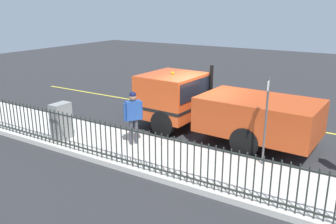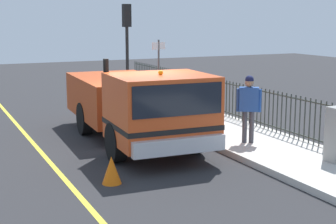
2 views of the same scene
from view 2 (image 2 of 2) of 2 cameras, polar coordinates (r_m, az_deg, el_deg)
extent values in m
plane|color=#2B2B2D|center=(13.59, -3.01, -4.16)|extent=(54.75, 54.75, 0.00)
cube|color=beige|center=(14.91, 7.52, -2.59)|extent=(2.52, 24.88, 0.16)
cube|color=yellow|center=(12.89, -13.31, -5.24)|extent=(0.12, 22.40, 0.01)
cube|color=#D84C1E|center=(12.23, -0.82, 0.40)|extent=(2.43, 2.18, 1.63)
cube|color=black|center=(12.17, -0.83, 2.06)|extent=(2.25, 2.22, 0.72)
cube|color=#B8411A|center=(15.53, -5.62, 1.71)|extent=(2.52, 4.00, 1.19)
cube|color=silver|center=(11.36, 1.28, -3.82)|extent=(2.22, 0.31, 0.36)
cube|color=black|center=(12.30, -0.82, -1.24)|extent=(2.46, 2.21, 0.12)
cylinder|color=black|center=(13.09, 2.94, -2.58)|extent=(0.35, 0.97, 0.96)
cylinder|color=black|center=(12.35, -5.88, -3.42)|extent=(0.35, 0.97, 0.96)
cylinder|color=black|center=(15.96, -1.99, -0.17)|extent=(0.35, 0.97, 0.96)
cylinder|color=black|center=(15.36, -9.32, -0.73)|extent=(0.35, 0.97, 0.96)
sphere|color=orange|center=(12.11, -0.83, 4.44)|extent=(0.12, 0.12, 0.12)
cylinder|color=black|center=(12.94, -6.89, 1.63)|extent=(0.14, 0.14, 1.96)
cube|color=#264C99|center=(13.53, 9.05, 1.43)|extent=(0.55, 0.47, 0.63)
sphere|color=#997051|center=(13.47, 9.10, 3.25)|extent=(0.24, 0.24, 0.24)
sphere|color=#14193F|center=(13.46, 9.11, 3.60)|extent=(0.22, 0.22, 0.22)
cylinder|color=#3F3F47|center=(13.67, 9.34, -1.66)|extent=(0.13, 0.13, 0.85)
cylinder|color=#3F3F47|center=(13.67, 8.58, -1.64)|extent=(0.13, 0.13, 0.85)
cylinder|color=#264C99|center=(13.54, 10.25, 1.26)|extent=(0.09, 0.09, 0.60)
cylinder|color=#264C99|center=(13.54, 7.84, 1.32)|extent=(0.09, 0.09, 0.60)
cylinder|color=#2D332D|center=(13.37, 17.78, -1.53)|extent=(0.04, 0.04, 1.21)
cylinder|color=#2D332D|center=(13.52, 17.21, -1.37)|extent=(0.04, 0.04, 1.21)
cylinder|color=#2D332D|center=(13.66, 16.66, -1.22)|extent=(0.04, 0.04, 1.21)
cylinder|color=#2D332D|center=(13.80, 16.11, -1.07)|extent=(0.04, 0.04, 1.21)
cylinder|color=#2D332D|center=(13.95, 15.58, -0.93)|extent=(0.04, 0.04, 1.21)
cylinder|color=#2D332D|center=(14.09, 15.05, -0.78)|extent=(0.04, 0.04, 1.21)
cylinder|color=#2D332D|center=(14.24, 14.54, -0.64)|extent=(0.04, 0.04, 1.21)
cylinder|color=#2D332D|center=(14.39, 14.04, -0.51)|extent=(0.04, 0.04, 1.21)
cylinder|color=#2D332D|center=(14.54, 13.55, -0.37)|extent=(0.04, 0.04, 1.21)
cylinder|color=#2D332D|center=(14.69, 13.07, -0.24)|extent=(0.04, 0.04, 1.21)
cylinder|color=#2D332D|center=(14.84, 12.59, -0.11)|extent=(0.04, 0.04, 1.21)
cylinder|color=#2D332D|center=(15.00, 12.13, 0.02)|extent=(0.04, 0.04, 1.21)
cylinder|color=#2D332D|center=(15.15, 11.68, 0.14)|extent=(0.04, 0.04, 1.21)
cylinder|color=#2D332D|center=(15.31, 11.24, 0.26)|extent=(0.04, 0.04, 1.21)
cylinder|color=#2D332D|center=(15.46, 10.80, 0.38)|extent=(0.04, 0.04, 1.21)
cylinder|color=#2D332D|center=(15.62, 10.38, 0.50)|extent=(0.04, 0.04, 1.21)
cylinder|color=#2D332D|center=(15.78, 9.96, 0.61)|extent=(0.04, 0.04, 1.21)
cylinder|color=#2D332D|center=(15.94, 9.55, 0.72)|extent=(0.04, 0.04, 1.21)
cylinder|color=#2D332D|center=(16.10, 9.15, 0.83)|extent=(0.04, 0.04, 1.21)
cylinder|color=#2D332D|center=(16.26, 8.76, 0.94)|extent=(0.04, 0.04, 1.21)
cylinder|color=#2D332D|center=(16.42, 8.37, 1.05)|extent=(0.04, 0.04, 1.21)
cylinder|color=#2D332D|center=(16.58, 7.99, 1.15)|extent=(0.04, 0.04, 1.21)
cylinder|color=#2D332D|center=(16.75, 7.62, 1.25)|extent=(0.04, 0.04, 1.21)
cylinder|color=#2D332D|center=(16.91, 7.26, 1.35)|extent=(0.04, 0.04, 1.21)
cylinder|color=#2D332D|center=(17.07, 6.90, 1.45)|extent=(0.04, 0.04, 1.21)
cylinder|color=#2D332D|center=(17.24, 6.55, 1.54)|extent=(0.04, 0.04, 1.21)
cylinder|color=#2D332D|center=(17.41, 6.21, 1.64)|extent=(0.04, 0.04, 1.21)
cylinder|color=#2D332D|center=(17.57, 5.87, 1.73)|extent=(0.04, 0.04, 1.21)
cylinder|color=#2D332D|center=(17.74, 5.54, 1.82)|extent=(0.04, 0.04, 1.21)
cylinder|color=#2D332D|center=(17.91, 5.22, 1.91)|extent=(0.04, 0.04, 1.21)
cylinder|color=#2D332D|center=(18.08, 4.90, 1.99)|extent=(0.04, 0.04, 1.21)
cylinder|color=#2D332D|center=(18.24, 4.59, 2.08)|extent=(0.04, 0.04, 1.21)
cylinder|color=#2D332D|center=(18.41, 4.28, 2.16)|extent=(0.04, 0.04, 1.21)
cylinder|color=#2D332D|center=(18.58, 3.98, 2.24)|extent=(0.04, 0.04, 1.21)
cylinder|color=#2D332D|center=(18.75, 3.69, 2.32)|extent=(0.04, 0.04, 1.21)
cylinder|color=#2D332D|center=(18.93, 3.40, 2.40)|extent=(0.04, 0.04, 1.21)
cylinder|color=#2D332D|center=(19.10, 3.11, 2.48)|extent=(0.04, 0.04, 1.21)
cylinder|color=#2D332D|center=(19.27, 2.83, 2.55)|extent=(0.04, 0.04, 1.21)
cylinder|color=#2D332D|center=(19.44, 2.56, 2.63)|extent=(0.04, 0.04, 1.21)
cylinder|color=#2D332D|center=(19.62, 2.29, 2.70)|extent=(0.04, 0.04, 1.21)
cylinder|color=#2D332D|center=(19.79, 2.02, 2.77)|extent=(0.04, 0.04, 1.21)
cylinder|color=#2D332D|center=(19.96, 1.76, 2.84)|extent=(0.04, 0.04, 1.21)
cylinder|color=#2D332D|center=(20.14, 1.50, 2.91)|extent=(0.04, 0.04, 1.21)
cylinder|color=#2D332D|center=(20.31, 1.25, 2.98)|extent=(0.04, 0.04, 1.21)
cylinder|color=#2D332D|center=(20.49, 1.00, 3.04)|extent=(0.04, 0.04, 1.21)
cylinder|color=#2D332D|center=(20.66, 0.76, 3.11)|extent=(0.04, 0.04, 1.21)
cylinder|color=#2D332D|center=(20.84, 0.52, 3.17)|extent=(0.04, 0.04, 1.21)
cylinder|color=#2D332D|center=(21.02, 0.29, 3.24)|extent=(0.04, 0.04, 1.21)
cylinder|color=#2D332D|center=(21.19, 0.05, 3.30)|extent=(0.04, 0.04, 1.21)
cylinder|color=#2D332D|center=(21.37, -0.17, 3.36)|extent=(0.04, 0.04, 1.21)
cylinder|color=#2D332D|center=(21.55, -0.40, 3.42)|extent=(0.04, 0.04, 1.21)
cylinder|color=#2D332D|center=(21.73, -0.62, 3.48)|extent=(0.04, 0.04, 1.21)
cylinder|color=#2D332D|center=(21.91, -0.84, 3.53)|extent=(0.04, 0.04, 1.21)
cylinder|color=#2D332D|center=(22.08, -1.05, 3.59)|extent=(0.04, 0.04, 1.21)
cylinder|color=#2D332D|center=(22.26, -1.26, 3.65)|extent=(0.04, 0.04, 1.21)
cylinder|color=#2D332D|center=(22.44, -1.47, 3.70)|extent=(0.04, 0.04, 1.21)
cylinder|color=#2D332D|center=(22.62, -1.67, 3.76)|extent=(0.04, 0.04, 1.21)
cylinder|color=#2D332D|center=(22.80, -1.87, 3.81)|extent=(0.04, 0.04, 1.21)
cylinder|color=#2D332D|center=(22.98, -2.07, 3.86)|extent=(0.04, 0.04, 1.21)
cylinder|color=#2D332D|center=(23.16, -2.26, 3.91)|extent=(0.04, 0.04, 1.21)
cylinder|color=#2D332D|center=(23.34, -2.45, 3.96)|extent=(0.04, 0.04, 1.21)
cylinder|color=#2D332D|center=(23.52, -2.64, 4.01)|extent=(0.04, 0.04, 1.21)
cylinder|color=#2D332D|center=(23.71, -2.82, 4.06)|extent=(0.04, 0.04, 1.21)
cylinder|color=#2D332D|center=(23.89, -3.01, 4.11)|extent=(0.04, 0.04, 1.21)
cylinder|color=#2D332D|center=(24.07, -3.19, 4.16)|extent=(0.04, 0.04, 1.21)
cylinder|color=#2D332D|center=(24.25, -3.36, 4.20)|extent=(0.04, 0.04, 1.21)
cylinder|color=#2D332D|center=(24.43, -3.54, 4.25)|extent=(0.04, 0.04, 1.21)
cylinder|color=#2D332D|center=(24.62, -3.71, 4.29)|extent=(0.04, 0.04, 1.21)
cube|color=#2D332D|center=(15.30, 11.09, 2.19)|extent=(0.04, 21.15, 0.04)
cube|color=#2D332D|center=(15.47, 10.96, -1.35)|extent=(0.04, 21.15, 0.04)
cylinder|color=black|center=(19.59, -4.59, 6.44)|extent=(0.12, 0.12, 3.78)
cube|color=black|center=(19.54, -4.65, 10.72)|extent=(0.32, 0.24, 0.85)
sphere|color=red|center=(19.54, -4.66, 11.47)|extent=(0.16, 0.16, 0.16)
sphere|color=yellow|center=(19.54, -4.65, 10.72)|extent=(0.16, 0.16, 0.16)
sphere|color=green|center=(19.54, -4.64, 9.98)|extent=(0.16, 0.16, 0.16)
cone|color=orange|center=(10.81, -6.34, -6.48)|extent=(0.41, 0.41, 0.59)
cylinder|color=#4C4C4C|center=(16.78, -1.04, 3.71)|extent=(0.06, 0.06, 2.57)
cube|color=white|center=(16.68, -1.05, 7.42)|extent=(0.50, 0.13, 0.24)
camera|label=1|loc=(24.33, 17.67, 12.88)|focal=38.05mm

